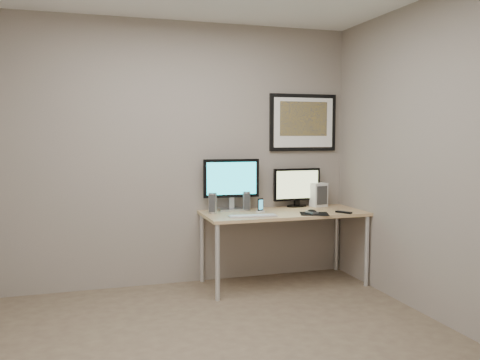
{
  "coord_description": "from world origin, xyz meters",
  "views": [
    {
      "loc": [
        -0.88,
        -3.29,
        1.49
      ],
      "look_at": [
        0.47,
        1.1,
        1.08
      ],
      "focal_mm": 38.0,
      "sensor_mm": 36.0,
      "label": 1
    }
  ],
  "objects_px": {
    "fan_unit": "(318,195)",
    "phone_dock": "(260,205)",
    "speaker_left": "(213,203)",
    "speaker_right": "(246,201)",
    "framed_art": "(303,123)",
    "monitor_large": "(231,182)",
    "desk": "(283,218)",
    "keyboard": "(253,216)",
    "monitor_tv": "(297,186)"
  },
  "relations": [
    {
      "from": "phone_dock",
      "to": "keyboard",
      "type": "relative_size",
      "value": 0.31
    },
    {
      "from": "fan_unit",
      "to": "framed_art",
      "type": "bearing_deg",
      "value": 136.86
    },
    {
      "from": "monitor_tv",
      "to": "fan_unit",
      "type": "xyz_separation_m",
      "value": [
        0.23,
        -0.04,
        -0.09
      ]
    },
    {
      "from": "speaker_right",
      "to": "fan_unit",
      "type": "xyz_separation_m",
      "value": [
        0.83,
        0.07,
        0.03
      ]
    },
    {
      "from": "speaker_right",
      "to": "phone_dock",
      "type": "bearing_deg",
      "value": -43.02
    },
    {
      "from": "fan_unit",
      "to": "speaker_right",
      "type": "bearing_deg",
      "value": 173.87
    },
    {
      "from": "framed_art",
      "to": "speaker_left",
      "type": "relative_size",
      "value": 3.71
    },
    {
      "from": "speaker_right",
      "to": "phone_dock",
      "type": "relative_size",
      "value": 1.41
    },
    {
      "from": "speaker_left",
      "to": "fan_unit",
      "type": "relative_size",
      "value": 0.81
    },
    {
      "from": "monitor_tv",
      "to": "phone_dock",
      "type": "distance_m",
      "value": 0.57
    },
    {
      "from": "framed_art",
      "to": "speaker_right",
      "type": "relative_size",
      "value": 3.84
    },
    {
      "from": "desk",
      "to": "speaker_left",
      "type": "height_order",
      "value": "speaker_left"
    },
    {
      "from": "framed_art",
      "to": "phone_dock",
      "type": "bearing_deg",
      "value": -152.87
    },
    {
      "from": "monitor_large",
      "to": "monitor_tv",
      "type": "height_order",
      "value": "monitor_large"
    },
    {
      "from": "framed_art",
      "to": "phone_dock",
      "type": "xyz_separation_m",
      "value": [
        -0.58,
        -0.3,
        -0.82
      ]
    },
    {
      "from": "monitor_large",
      "to": "fan_unit",
      "type": "relative_size",
      "value": 2.28
    },
    {
      "from": "desk",
      "to": "monitor_large",
      "type": "xyz_separation_m",
      "value": [
        -0.47,
        0.25,
        0.35
      ]
    },
    {
      "from": "desk",
      "to": "monitor_large",
      "type": "height_order",
      "value": "monitor_large"
    },
    {
      "from": "desk",
      "to": "monitor_tv",
      "type": "relative_size",
      "value": 3.07
    },
    {
      "from": "desk",
      "to": "framed_art",
      "type": "relative_size",
      "value": 2.13
    },
    {
      "from": "framed_art",
      "to": "speaker_left",
      "type": "bearing_deg",
      "value": -167.84
    },
    {
      "from": "keyboard",
      "to": "phone_dock",
      "type": "bearing_deg",
      "value": 61.11
    },
    {
      "from": "framed_art",
      "to": "speaker_left",
      "type": "distance_m",
      "value": 1.33
    },
    {
      "from": "monitor_large",
      "to": "speaker_right",
      "type": "relative_size",
      "value": 2.93
    },
    {
      "from": "monitor_tv",
      "to": "speaker_right",
      "type": "xyz_separation_m",
      "value": [
        -0.6,
        -0.11,
        -0.12
      ]
    },
    {
      "from": "speaker_right",
      "to": "monitor_tv",
      "type": "bearing_deg",
      "value": 20.22
    },
    {
      "from": "fan_unit",
      "to": "phone_dock",
      "type": "bearing_deg",
      "value": -175.31
    },
    {
      "from": "phone_dock",
      "to": "fan_unit",
      "type": "bearing_deg",
      "value": -3.89
    },
    {
      "from": "framed_art",
      "to": "monitor_large",
      "type": "height_order",
      "value": "framed_art"
    },
    {
      "from": "monitor_large",
      "to": "desk",
      "type": "bearing_deg",
      "value": -24.6
    },
    {
      "from": "framed_art",
      "to": "speaker_right",
      "type": "height_order",
      "value": "framed_art"
    },
    {
      "from": "speaker_left",
      "to": "keyboard",
      "type": "bearing_deg",
      "value": -21.52
    },
    {
      "from": "desk",
      "to": "speaker_left",
      "type": "bearing_deg",
      "value": 171.38
    },
    {
      "from": "speaker_right",
      "to": "phone_dock",
      "type": "xyz_separation_m",
      "value": [
        0.1,
        -0.13,
        -0.03
      ]
    },
    {
      "from": "monitor_tv",
      "to": "monitor_large",
      "type": "bearing_deg",
      "value": -178.53
    },
    {
      "from": "monitor_tv",
      "to": "desk",
      "type": "bearing_deg",
      "value": -134.39
    },
    {
      "from": "framed_art",
      "to": "fan_unit",
      "type": "xyz_separation_m",
      "value": [
        0.15,
        -0.09,
        -0.77
      ]
    },
    {
      "from": "framed_art",
      "to": "phone_dock",
      "type": "height_order",
      "value": "framed_art"
    },
    {
      "from": "desk",
      "to": "speaker_right",
      "type": "relative_size",
      "value": 8.2
    },
    {
      "from": "monitor_tv",
      "to": "fan_unit",
      "type": "bearing_deg",
      "value": -10.37
    },
    {
      "from": "framed_art",
      "to": "speaker_right",
      "type": "xyz_separation_m",
      "value": [
        -0.68,
        -0.16,
        -0.79
      ]
    },
    {
      "from": "framed_art",
      "to": "speaker_left",
      "type": "height_order",
      "value": "framed_art"
    },
    {
      "from": "speaker_left",
      "to": "speaker_right",
      "type": "bearing_deg",
      "value": 32.07
    },
    {
      "from": "phone_dock",
      "to": "speaker_right",
      "type": "bearing_deg",
      "value": 107.62
    },
    {
      "from": "framed_art",
      "to": "keyboard",
      "type": "relative_size",
      "value": 1.66
    },
    {
      "from": "framed_art",
      "to": "monitor_tv",
      "type": "relative_size",
      "value": 1.44
    },
    {
      "from": "desk",
      "to": "framed_art",
      "type": "height_order",
      "value": "framed_art"
    },
    {
      "from": "framed_art",
      "to": "keyboard",
      "type": "distance_m",
      "value": 1.27
    },
    {
      "from": "monitor_large",
      "to": "speaker_right",
      "type": "height_order",
      "value": "monitor_large"
    },
    {
      "from": "monitor_large",
      "to": "keyboard",
      "type": "xyz_separation_m",
      "value": [
        0.08,
        -0.44,
        -0.28
      ]
    }
  ]
}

